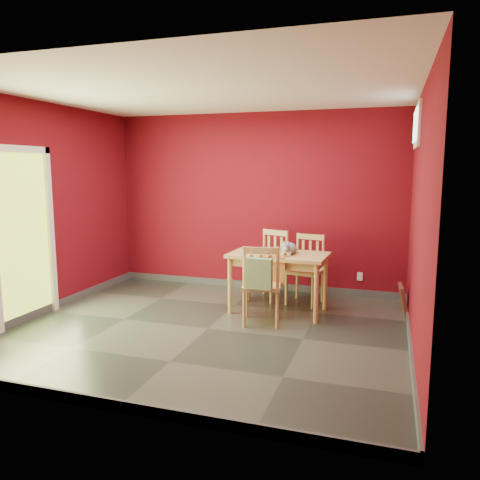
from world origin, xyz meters
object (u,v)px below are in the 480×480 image
(chair_near, at_px, (261,284))
(cat, at_px, (289,246))
(chair_far_left, at_px, (269,264))
(dining_table, at_px, (279,261))
(picture_frame, at_px, (403,300))
(tote_bag, at_px, (259,274))
(chair_far_right, at_px, (306,268))

(chair_near, relative_size, cat, 2.42)
(chair_far_left, xyz_separation_m, chair_near, (0.20, -1.16, -0.01))
(dining_table, distance_m, picture_frame, 1.67)
(tote_bag, bearing_deg, chair_far_right, 76.25)
(chair_far_left, bearing_deg, chair_near, -80.40)
(dining_table, distance_m, cat, 0.23)
(chair_far_left, height_order, chair_near, chair_far_left)
(dining_table, height_order, chair_near, chair_near)
(chair_far_right, distance_m, chair_near, 1.14)
(cat, bearing_deg, picture_frame, 5.23)
(dining_table, xyz_separation_m, tote_bag, (-0.05, -0.77, -0.01))
(picture_frame, bearing_deg, cat, -166.69)
(chair_far_left, bearing_deg, dining_table, -65.71)
(chair_near, xyz_separation_m, picture_frame, (1.64, 0.89, -0.30))
(tote_bag, bearing_deg, cat, 77.22)
(dining_table, relative_size, chair_far_right, 1.34)
(cat, bearing_deg, chair_far_right, 66.75)
(chair_near, height_order, tote_bag, chair_near)
(chair_far_left, bearing_deg, chair_far_right, -8.40)
(cat, distance_m, picture_frame, 1.62)
(chair_far_right, relative_size, picture_frame, 2.40)
(tote_bag, relative_size, cat, 1.06)
(chair_far_right, bearing_deg, cat, -105.18)
(chair_far_left, relative_size, cat, 2.45)
(chair_far_left, relative_size, chair_near, 1.01)
(chair_near, height_order, cat, cat)
(cat, bearing_deg, chair_near, -118.73)
(chair_far_right, xyz_separation_m, cat, (-0.14, -0.52, 0.39))
(cat, bearing_deg, dining_table, 177.61)
(picture_frame, bearing_deg, dining_table, -167.30)
(dining_table, xyz_separation_m, chair_far_right, (0.27, 0.54, -0.19))
(chair_near, relative_size, tote_bag, 2.28)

